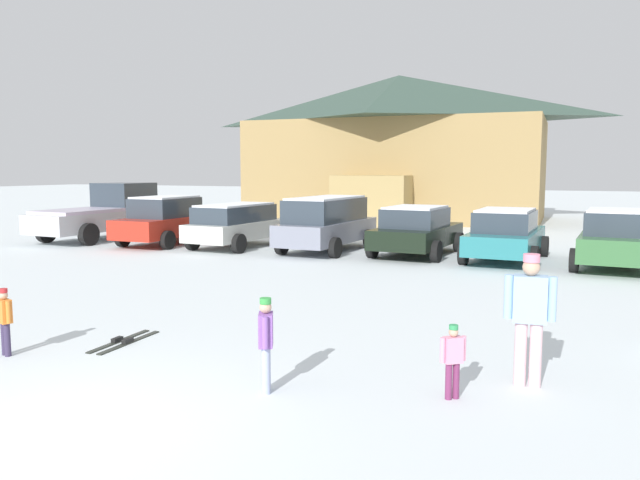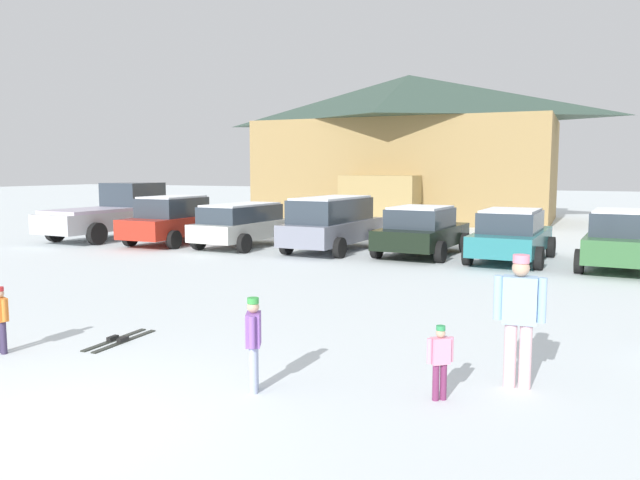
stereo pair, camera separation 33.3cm
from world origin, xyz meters
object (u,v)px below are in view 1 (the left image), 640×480
pair_of_skis (124,341)px  skier_adult_in_blue_parka (530,312)px  parked_grey_wagon (327,222)px  skier_child_in_orange_jacket (5,318)px  parked_black_sedan (417,230)px  ski_lodge (398,147)px  skier_child_in_purple_jacket (266,339)px  pickup_truck (108,213)px  parked_teal_hatchback (506,234)px  parked_green_coupe (617,239)px  parked_red_sedan (168,220)px  parked_silver_wagon (236,224)px  skier_child_in_pink_snowsuit (453,357)px

pair_of_skis → skier_adult_in_blue_parka: bearing=4.5°
parked_grey_wagon → skier_child_in_orange_jacket: (0.29, -12.55, -0.40)m
parked_black_sedan → skier_child_in_orange_jacket: 13.08m
ski_lodge → skier_child_in_purple_jacket: size_ratio=13.71×
pickup_truck → skier_child_in_purple_jacket: pickup_truck is taller
parked_teal_hatchback → skier_adult_in_blue_parka: (1.66, -10.97, 0.16)m
parked_green_coupe → pair_of_skis: parked_green_coupe is taller
parked_teal_hatchback → parked_red_sedan: bearing=-177.3°
parked_silver_wagon → skier_child_in_orange_jacket: 12.65m
pair_of_skis → skier_child_in_pink_snowsuit: bearing=-3.7°
parked_silver_wagon → skier_child_in_purple_jacket: 14.21m
parked_red_sedan → parked_silver_wagon: (2.81, 0.04, -0.04)m
parked_red_sedan → skier_adult_in_blue_parka: (13.39, -10.42, 0.08)m
parked_grey_wagon → parked_teal_hatchback: (5.69, 0.11, -0.17)m
parked_teal_hatchback → parked_green_coupe: parked_green_coupe is taller
skier_child_in_orange_jacket → parked_black_sedan: bearing=78.2°
parked_red_sedan → parked_teal_hatchback: size_ratio=1.05×
skier_adult_in_blue_parka → parked_silver_wagon: bearing=135.3°
parked_silver_wagon → parked_teal_hatchback: parked_teal_hatchback is taller
parked_black_sedan → pair_of_skis: (-1.58, -11.58, -0.77)m
parked_silver_wagon → skier_child_in_purple_jacket: parked_silver_wagon is taller
skier_child_in_pink_snowsuit → parked_silver_wagon: bearing=131.1°
pickup_truck → parked_green_coupe: bearing=-0.7°
ski_lodge → skier_adult_in_blue_parka: bearing=-69.8°
pair_of_skis → skier_child_in_orange_jacket: bearing=-131.9°
ski_lodge → parked_green_coupe: bearing=-53.9°
parked_grey_wagon → pair_of_skis: (1.39, -11.33, -0.93)m
parked_red_sedan → skier_adult_in_blue_parka: size_ratio=2.79×
parked_green_coupe → skier_adult_in_blue_parka: bearing=-96.8°
skier_child_in_pink_snowsuit → skier_child_in_orange_jacket: (-6.30, -0.89, 0.05)m
parked_teal_hatchback → skier_child_in_purple_jacket: (-1.22, -12.46, -0.13)m
parked_red_sedan → parked_teal_hatchback: parked_red_sedan is taller
parked_teal_hatchback → pickup_truck: 14.99m
parked_black_sedan → parked_teal_hatchback: 2.73m
parked_silver_wagon → pair_of_skis: (4.61, -10.93, -0.81)m
parked_silver_wagon → parked_teal_hatchback: bearing=3.3°
parked_silver_wagon → parked_teal_hatchback: size_ratio=0.93×
parked_grey_wagon → parked_teal_hatchback: bearing=1.1°
parked_red_sedan → skier_child_in_purple_jacket: size_ratio=3.99×
parked_red_sedan → parked_grey_wagon: bearing=4.2°
parked_silver_wagon → parked_black_sedan: 6.23m
parked_grey_wagon → skier_child_in_purple_jacket: 13.13m
parked_green_coupe → parked_teal_hatchback: bearing=174.5°
parked_teal_hatchback → skier_child_in_pink_snowsuit: (0.90, -11.77, -0.28)m
skier_child_in_purple_jacket → skier_child_in_pink_snowsuit: skier_child_in_purple_jacket is taller
parked_silver_wagon → parked_teal_hatchback: (8.91, 0.52, -0.04)m
parked_green_coupe → skier_child_in_purple_jacket: (-4.16, -12.17, -0.16)m
skier_child_in_purple_jacket → parked_green_coupe: bearing=71.1°
parked_black_sedan → skier_adult_in_blue_parka: bearing=-68.4°
skier_child_in_pink_snowsuit → pair_of_skis: bearing=176.3°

